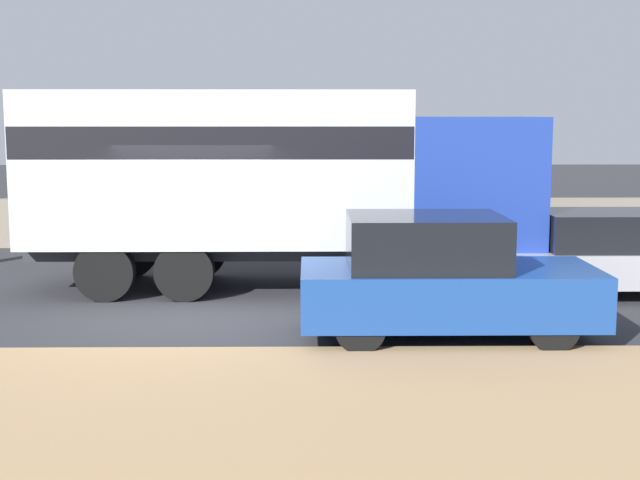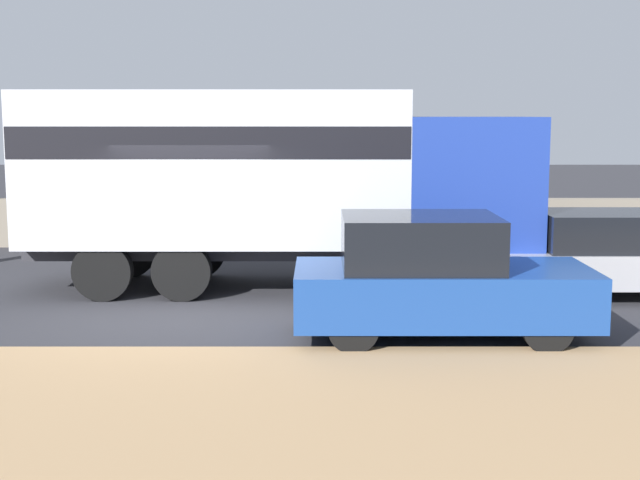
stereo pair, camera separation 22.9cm
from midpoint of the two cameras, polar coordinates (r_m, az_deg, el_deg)
ground_plane at (r=13.55m, az=-7.97°, el=-4.71°), size 80.00×80.00×0.00m
dirt_shoulder_foreground at (r=8.69m, az=-12.87°, el=-12.04°), size 60.00×6.20×0.04m
stone_wall_backdrop at (r=20.24m, az=-5.23°, el=1.12°), size 60.00×0.35×1.09m
box_truck at (r=15.21m, az=-2.54°, el=4.28°), size 8.52×2.51×3.35m
car_hatchback at (r=11.99m, az=8.18°, el=-2.47°), size 3.94×1.79×1.65m
car_sedan_second at (r=15.45m, az=18.97°, el=-0.91°), size 3.91×1.70×1.39m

